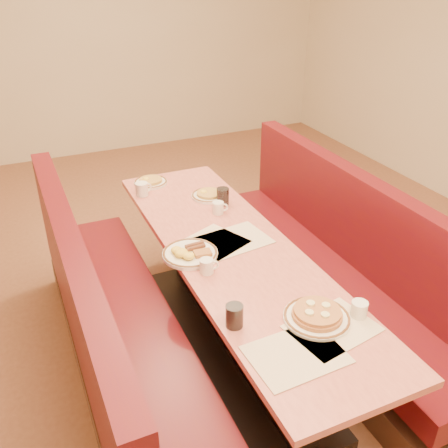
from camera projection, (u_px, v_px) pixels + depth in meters
name	position (u px, v px, depth m)	size (l,w,h in m)	color
ground	(233.00, 348.00, 3.24)	(8.00, 8.00, 0.00)	#9E6647
room_envelope	(237.00, 33.00, 2.31)	(6.04, 8.04, 2.82)	beige
diner_table	(233.00, 302.00, 3.06)	(0.70, 2.50, 0.75)	black
booth_left	(115.00, 337.00, 2.80)	(0.55, 2.50, 1.05)	#4C3326
booth_right	(333.00, 276.00, 3.32)	(0.55, 2.50, 1.05)	#4C3326
placemat_near_left	(296.00, 354.00, 2.13)	(0.40, 0.30, 0.00)	#FAEDC3
placemat_near_right	(332.00, 328.00, 2.27)	(0.39, 0.29, 0.00)	#FAEDC3
placemat_far_left	(208.00, 246.00, 2.91)	(0.43, 0.32, 0.00)	#FAEDC3
placemat_far_right	(234.00, 240.00, 2.97)	(0.40, 0.30, 0.00)	#FAEDC3
pancake_plate	(317.00, 316.00, 2.32)	(0.31, 0.31, 0.07)	white
eggs_plate	(190.00, 253.00, 2.81)	(0.32, 0.32, 0.06)	white
extra_plate_mid	(209.00, 195.00, 3.49)	(0.24, 0.24, 0.05)	white
extra_plate_far	(151.00, 182.00, 3.69)	(0.24, 0.24, 0.05)	white
coffee_mug_a	(360.00, 309.00, 2.33)	(0.11, 0.08, 0.08)	white
coffee_mug_b	(207.00, 266.00, 2.66)	(0.11, 0.08, 0.08)	white
coffee_mug_c	(218.00, 208.00, 3.26)	(0.10, 0.07, 0.08)	white
coffee_mug_d	(142.00, 189.00, 3.50)	(0.12, 0.09, 0.09)	white
soda_tumbler_near	(234.00, 316.00, 2.27)	(0.08, 0.08, 0.11)	black
soda_tumbler_mid	(223.00, 196.00, 3.37)	(0.08, 0.08, 0.12)	black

